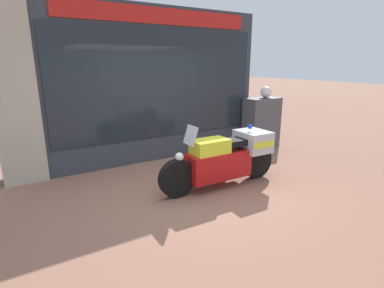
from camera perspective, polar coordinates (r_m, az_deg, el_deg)
name	(u,v)px	position (r m, az deg, el deg)	size (l,w,h in m)	color
ground_plane	(193,189)	(5.32, 0.24, -8.51)	(60.00, 60.00, 0.00)	#8E604C
shop_building	(129,87)	(6.54, -11.88, 10.64)	(5.65, 0.55, 3.29)	#333842
window_display	(158,138)	(7.00, -6.52, 1.20)	(4.47, 0.30, 1.88)	slate
paramedic_motorcycle	(227,156)	(5.35, 6.68, -2.38)	(2.35, 0.62, 1.16)	black
utility_cabinet	(261,122)	(8.07, 13.07, 4.08)	(0.94, 0.49, 1.26)	#4C4C51
white_helmet	(266,92)	(8.02, 13.91, 9.58)	(0.29, 0.29, 0.29)	white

